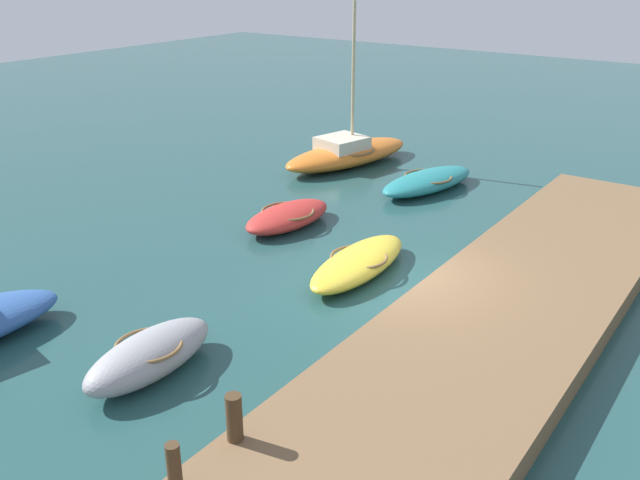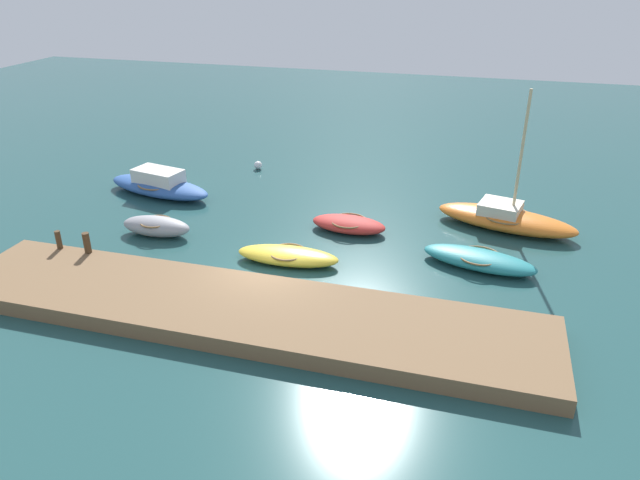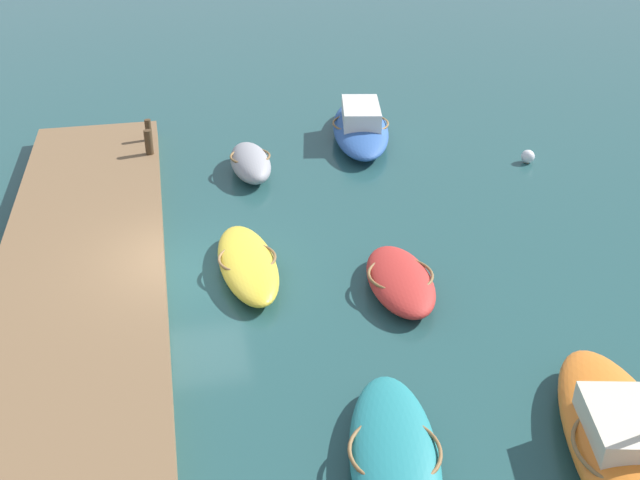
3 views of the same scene
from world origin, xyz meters
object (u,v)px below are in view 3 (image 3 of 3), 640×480
at_px(rowboat_teal, 394,457).
at_px(mooring_post_west, 148,130).
at_px(mooring_post_mid_west, 149,142).
at_px(dinghy_grey, 250,162).
at_px(marker_buoy, 528,156).
at_px(rowboat_yellow, 247,263).
at_px(sailboat_orange, 632,454).
at_px(motorboat_blue, 361,126).
at_px(rowboat_red, 400,280).

bearing_deg(rowboat_teal, mooring_post_west, -154.01).
height_order(rowboat_teal, mooring_post_mid_west, mooring_post_mid_west).
height_order(mooring_post_west, mooring_post_mid_west, mooring_post_mid_west).
relative_size(dinghy_grey, marker_buoy, 6.78).
height_order(rowboat_yellow, sailboat_orange, sailboat_orange).
bearing_deg(dinghy_grey, motorboat_blue, 117.04).
bearing_deg(mooring_post_west, sailboat_orange, 25.67).
bearing_deg(rowboat_yellow, motorboat_blue, 146.06).
xyz_separation_m(sailboat_orange, marker_buoy, (-12.89, 4.35, -0.26)).
height_order(dinghy_grey, sailboat_orange, sailboat_orange).
distance_m(rowboat_yellow, marker_buoy, 11.07).
xyz_separation_m(rowboat_red, mooring_post_mid_west, (-8.56, -5.66, 0.63)).
bearing_deg(rowboat_red, mooring_post_west, -146.39).
distance_m(motorboat_blue, rowboat_teal, 15.57).
bearing_deg(mooring_post_mid_west, marker_buoy, 80.71).
bearing_deg(marker_buoy, rowboat_teal, -34.41).
bearing_deg(mooring_post_west, marker_buoy, 75.13).
bearing_deg(rowboat_teal, dinghy_grey, -164.80).
distance_m(rowboat_yellow, mooring_post_mid_west, 7.41).
height_order(motorboat_blue, mooring_post_mid_west, mooring_post_mid_west).
relative_size(rowboat_red, marker_buoy, 7.40).
xyz_separation_m(mooring_post_west, marker_buoy, (3.21, 12.09, -0.68)).
xyz_separation_m(rowboat_yellow, sailboat_orange, (7.84, 5.50, 0.18)).
relative_size(rowboat_yellow, sailboat_orange, 0.65).
relative_size(rowboat_yellow, motorboat_blue, 0.67).
height_order(sailboat_orange, mooring_post_west, sailboat_orange).
xyz_separation_m(rowboat_red, mooring_post_west, (-9.80, -5.66, 0.59)).
xyz_separation_m(rowboat_yellow, rowboat_red, (1.53, 3.43, 0.01)).
relative_size(rowboat_yellow, rowboat_red, 1.22).
bearing_deg(mooring_post_mid_west, mooring_post_west, 180.00).
height_order(rowboat_red, mooring_post_mid_west, mooring_post_mid_west).
bearing_deg(rowboat_red, motorboat_blue, 174.32).
relative_size(rowboat_yellow, marker_buoy, 9.03).
relative_size(rowboat_red, sailboat_orange, 0.53).
bearing_deg(rowboat_yellow, sailboat_orange, 32.40).
height_order(motorboat_blue, dinghy_grey, motorboat_blue).
distance_m(rowboat_teal, mooring_post_west, 15.69).
xyz_separation_m(rowboat_yellow, marker_buoy, (-5.05, 9.85, -0.08)).
xyz_separation_m(rowboat_yellow, motorboat_blue, (-8.27, 5.02, 0.19)).
bearing_deg(sailboat_orange, rowboat_teal, -90.15).
bearing_deg(rowboat_yellow, dinghy_grey, 169.36).
distance_m(rowboat_teal, marker_buoy, 14.53).
height_order(motorboat_blue, rowboat_red, motorboat_blue).
distance_m(rowboat_red, marker_buoy, 9.20).
relative_size(dinghy_grey, sailboat_orange, 0.49).
relative_size(mooring_post_mid_west, marker_buoy, 1.80).
height_order(dinghy_grey, rowboat_teal, dinghy_grey).
xyz_separation_m(rowboat_yellow, dinghy_grey, (-6.02, 0.84, 0.10)).
relative_size(rowboat_teal, mooring_post_west, 6.26).
bearing_deg(sailboat_orange, marker_buoy, 174.48).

